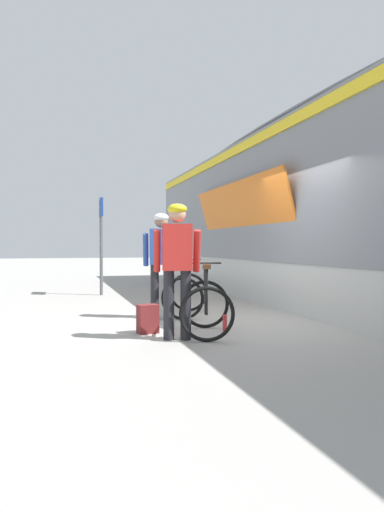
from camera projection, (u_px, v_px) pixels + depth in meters
The scene contains 9 objects.
ground_plane at pixel (234, 321), 7.67m from camera, with size 80.00×80.00×0.00m, color #A09E99.
train_car at pixel (336, 209), 9.76m from camera, with size 3.26×18.33×3.88m.
cyclist_near_in_red at pixel (177, 259), 6.17m from camera, with size 0.65×0.38×1.76m.
cyclist_far_in_blue at pixel (161, 255), 8.00m from camera, with size 0.65×0.39×1.76m.
bicycle_near_black at pixel (206, 305), 6.53m from camera, with size 0.98×1.22×0.99m.
bicycle_far_teal at pixel (185, 292), 8.32m from camera, with size 1.04×1.25×0.99m.
backpack_on_platform at pixel (148, 319), 6.65m from camera, with size 0.28×0.18×0.40m, color maroon.
water_bottle_near_the_bikes at pixel (225, 323), 6.82m from camera, with size 0.06×0.06×0.23m, color red.
platform_sign_post at pixel (101, 229), 11.72m from camera, with size 0.08×0.70×2.40m.
Camera 1 is at (-2.75, -7.17, 1.23)m, focal length 33.52 mm.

